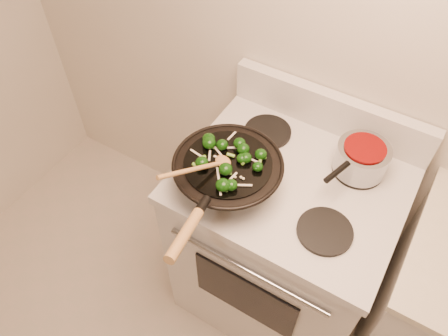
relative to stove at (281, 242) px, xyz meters
The scene contains 5 objects.
stove is the anchor object (origin of this frame).
wok 0.58m from the stove, 138.67° to the right, with size 0.37×0.61×0.21m.
stirfry 0.63m from the stove, 140.97° to the right, with size 0.25×0.26×0.04m.
wooden_spoon 0.69m from the stove, 133.33° to the right, with size 0.13×0.26×0.11m.
saucepan 0.57m from the stove, 38.98° to the left, with size 0.18×0.29×0.11m.
Camera 1 is at (0.09, 0.23, 2.12)m, focal length 35.00 mm.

